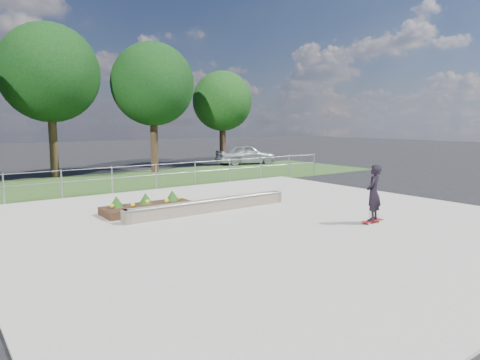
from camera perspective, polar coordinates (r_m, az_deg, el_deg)
name	(u,v)px	position (r m, az deg, el deg)	size (l,w,h in m)	color
ground	(264,221)	(13.16, 3.20, -5.53)	(120.00, 120.00, 0.00)	black
grass_verge	(127,181)	(22.60, -14.88, -0.18)	(30.00, 8.00, 0.02)	#2A4A1D
concrete_slab	(264,220)	(13.15, 3.20, -5.40)	(15.00, 15.00, 0.06)	#A9A596
fence	(156,173)	(19.32, -11.12, 0.90)	(20.06, 0.06, 1.20)	#93969B
tree_mid_left	(49,73)	(25.63, -24.08, 12.87)	(5.25, 5.25, 8.25)	#382516
tree_mid_right	(153,84)	(26.44, -11.56, 12.38)	(4.90, 4.90, 7.70)	black
tree_far_right	(222,101)	(30.66, -2.36, 10.45)	(4.20, 4.20, 6.60)	black
grind_ledge	(210,206)	(14.26, -3.99, -3.41)	(6.00, 0.44, 0.43)	#685C4C
planter_bed	(148,206)	(14.52, -12.13, -3.45)	(3.00, 1.20, 0.61)	black
skateboarder	(374,193)	(13.08, 17.39, -1.67)	(0.80, 0.60, 1.73)	silver
parked_car	(246,154)	(30.75, 0.74, 3.46)	(1.72, 4.29, 1.46)	#A7ACB0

